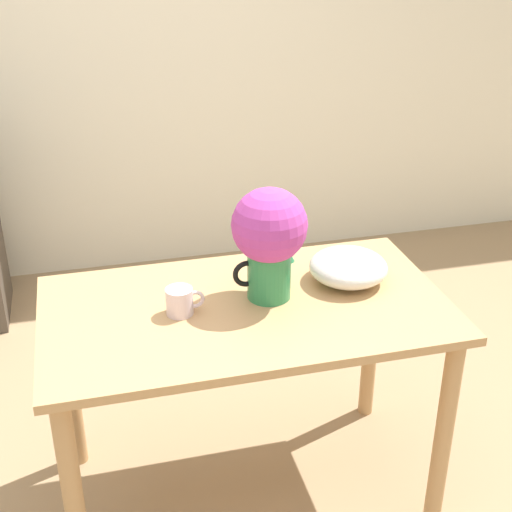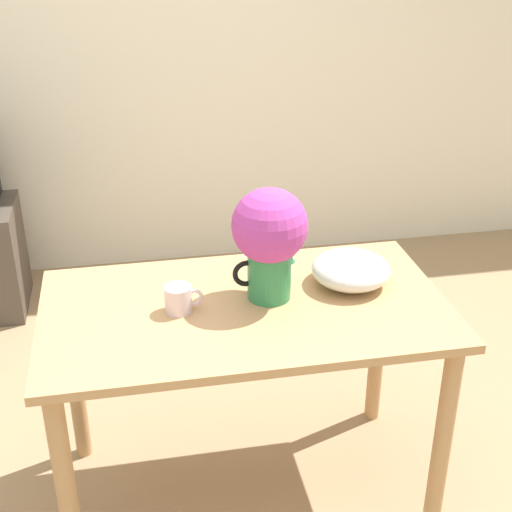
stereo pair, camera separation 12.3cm
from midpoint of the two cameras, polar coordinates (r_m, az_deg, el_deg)
ground_plane at (r=2.73m, az=-6.51°, el=-19.21°), size 12.00×12.00×0.00m
wall_back at (r=3.99m, az=-12.02°, el=16.55°), size 8.00×0.05×2.60m
table at (r=2.36m, az=-2.31°, el=-6.53°), size 1.31×0.73×0.78m
flower_vase at (r=2.25m, az=-0.49°, el=1.60°), size 0.24×0.24×0.38m
coffee_mug at (r=2.25m, az=-7.52°, el=-3.62°), size 0.12×0.09×0.09m
white_bowl at (r=2.43m, az=5.96°, el=-0.90°), size 0.27×0.27×0.11m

